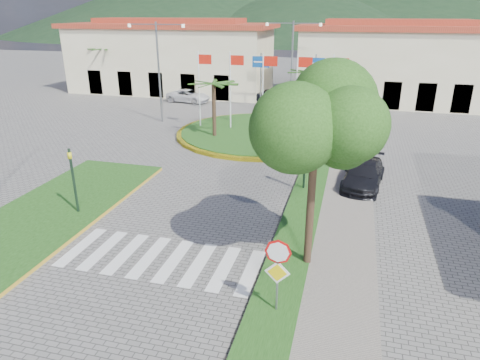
% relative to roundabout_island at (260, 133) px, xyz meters
% --- Properties ---
extents(ground, '(160.00, 160.00, 0.00)m').
position_rel_roundabout_island_xyz_m(ground, '(-0.00, -22.00, -0.17)').
color(ground, slate).
rests_on(ground, ground).
extents(sidewalk_right, '(4.00, 28.00, 0.15)m').
position_rel_roundabout_island_xyz_m(sidewalk_right, '(6.00, -20.00, -0.09)').
color(sidewalk_right, gray).
rests_on(sidewalk_right, ground).
extents(verge_right, '(1.60, 28.00, 0.18)m').
position_rel_roundabout_island_xyz_m(verge_right, '(4.80, -20.00, -0.08)').
color(verge_right, '#1B4213').
rests_on(verge_right, ground).
extents(median_left, '(5.00, 14.00, 0.18)m').
position_rel_roundabout_island_xyz_m(median_left, '(-6.50, -16.00, -0.08)').
color(median_left, '#1B4213').
rests_on(median_left, ground).
extents(crosswalk, '(8.00, 3.00, 0.01)m').
position_rel_roundabout_island_xyz_m(crosswalk, '(-0.00, -18.00, -0.16)').
color(crosswalk, silver).
rests_on(crosswalk, ground).
extents(roundabout_island, '(12.70, 12.70, 6.00)m').
position_rel_roundabout_island_xyz_m(roundabout_island, '(0.00, 0.00, 0.00)').
color(roundabout_island, yellow).
rests_on(roundabout_island, ground).
extents(stop_sign, '(0.80, 0.11, 2.65)m').
position_rel_roundabout_island_xyz_m(stop_sign, '(4.90, -20.04, 1.62)').
color(stop_sign, slate).
rests_on(stop_sign, ground).
extents(deciduous_tree, '(3.60, 3.60, 6.80)m').
position_rel_roundabout_island_xyz_m(deciduous_tree, '(5.50, -17.00, 5.01)').
color(deciduous_tree, black).
rests_on(deciduous_tree, ground).
extents(traffic_light_left, '(0.15, 0.18, 3.20)m').
position_rel_roundabout_island_xyz_m(traffic_light_left, '(-5.20, -15.50, 1.77)').
color(traffic_light_left, black).
rests_on(traffic_light_left, ground).
extents(traffic_light_right, '(0.15, 0.18, 3.20)m').
position_rel_roundabout_island_xyz_m(traffic_light_right, '(4.50, -10.00, 1.77)').
color(traffic_light_right, black).
rests_on(traffic_light_right, ground).
extents(traffic_light_far, '(0.18, 0.15, 3.20)m').
position_rel_roundabout_island_xyz_m(traffic_light_far, '(8.00, 4.00, 1.77)').
color(traffic_light_far, black).
rests_on(traffic_light_far, ground).
extents(direction_sign_west, '(1.60, 0.14, 5.20)m').
position_rel_roundabout_island_xyz_m(direction_sign_west, '(-2.00, 8.97, 3.36)').
color(direction_sign_west, slate).
rests_on(direction_sign_west, ground).
extents(direction_sign_east, '(1.60, 0.14, 5.20)m').
position_rel_roundabout_island_xyz_m(direction_sign_east, '(3.00, 8.97, 3.36)').
color(direction_sign_east, slate).
rests_on(direction_sign_east, ground).
extents(street_lamp_centre, '(4.80, 0.16, 8.00)m').
position_rel_roundabout_island_xyz_m(street_lamp_centre, '(1.00, 8.00, 4.33)').
color(street_lamp_centre, slate).
rests_on(street_lamp_centre, ground).
extents(street_lamp_west, '(4.80, 0.16, 8.00)m').
position_rel_roundabout_island_xyz_m(street_lamp_west, '(-9.00, 2.00, 4.33)').
color(street_lamp_west, slate).
rests_on(street_lamp_west, ground).
extents(building_left, '(23.32, 9.54, 8.05)m').
position_rel_roundabout_island_xyz_m(building_left, '(-14.00, 16.00, 3.73)').
color(building_left, beige).
rests_on(building_left, ground).
extents(building_right, '(19.08, 9.54, 8.05)m').
position_rel_roundabout_island_xyz_m(building_right, '(10.00, 16.00, 3.73)').
color(building_right, beige).
rests_on(building_right, ground).
extents(hill_far_west, '(140.00, 140.00, 22.00)m').
position_rel_roundabout_island_xyz_m(hill_far_west, '(-55.00, 118.00, 10.83)').
color(hill_far_west, black).
rests_on(hill_far_west, ground).
extents(hill_near_back, '(110.00, 110.00, 16.00)m').
position_rel_roundabout_island_xyz_m(hill_near_back, '(-10.00, 108.00, 7.83)').
color(hill_near_back, black).
rests_on(hill_near_back, ground).
extents(white_van, '(4.85, 2.85, 1.27)m').
position_rel_roundabout_island_xyz_m(white_van, '(-9.86, 10.38, 0.46)').
color(white_van, silver).
rests_on(white_van, ground).
extents(car_dark_a, '(4.25, 2.34, 1.37)m').
position_rel_roundabout_island_xyz_m(car_dark_a, '(-1.25, 12.68, 0.51)').
color(car_dark_a, black).
rests_on(car_dark_a, ground).
extents(car_dark_b, '(4.08, 1.65, 1.32)m').
position_rel_roundabout_island_xyz_m(car_dark_b, '(7.48, 14.55, 0.49)').
color(car_dark_b, black).
rests_on(car_dark_b, ground).
extents(car_side_right, '(2.50, 4.88, 1.35)m').
position_rel_roundabout_island_xyz_m(car_side_right, '(7.50, -8.52, 0.51)').
color(car_side_right, black).
rests_on(car_side_right, ground).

